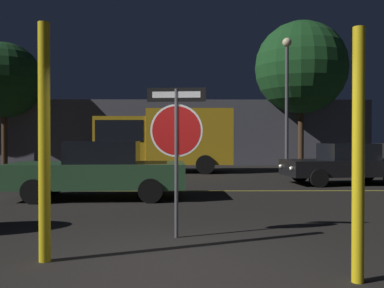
{
  "coord_description": "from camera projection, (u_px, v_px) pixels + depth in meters",
  "views": [
    {
      "loc": [
        0.09,
        -5.17,
        1.58
      ],
      "look_at": [
        0.2,
        4.38,
        1.45
      ],
      "focal_mm": 40.0,
      "sensor_mm": 36.0,
      "label": 1
    }
  ],
  "objects": [
    {
      "name": "passing_car_2",
      "position": [
        100.0,
        170.0,
        11.24
      ],
      "size": [
        4.67,
        2.17,
        1.5
      ],
      "rotation": [
        0.0,
        0.0,
        1.61
      ],
      "color": "#335B38",
      "rests_on": "ground_plane"
    },
    {
      "name": "passing_car_3",
      "position": [
        345.0,
        164.0,
        14.7
      ],
      "size": [
        4.31,
        2.19,
        1.4
      ],
      "rotation": [
        0.0,
        0.0,
        1.67
      ],
      "color": "black",
      "rests_on": "ground_plane"
    },
    {
      "name": "building_backdrop",
      "position": [
        149.0,
        133.0,
        26.67
      ],
      "size": [
        26.44,
        3.51,
        3.85
      ],
      "primitive_type": "cube",
      "color": "#4C4C56",
      "rests_on": "ground_plane"
    },
    {
      "name": "stop_sign",
      "position": [
        176.0,
        131.0,
        6.76
      ],
      "size": [
        0.93,
        0.12,
        2.38
      ],
      "rotation": [
        0.0,
        0.0,
        -0.1
      ],
      "color": "#4C4C51",
      "rests_on": "ground_plane"
    },
    {
      "name": "ground_plane",
      "position": [
        180.0,
        268.0,
        5.19
      ],
      "size": [
        260.0,
        260.0,
        0.0
      ],
      "primitive_type": "plane",
      "color": "black"
    },
    {
      "name": "road_center_stripe",
      "position": [
        184.0,
        191.0,
        12.78
      ],
      "size": [
        41.67,
        0.12,
        0.01
      ],
      "primitive_type": "cube",
      "color": "gold",
      "rests_on": "ground_plane"
    },
    {
      "name": "delivery_truck",
      "position": [
        162.0,
        138.0,
        19.88
      ],
      "size": [
        6.24,
        2.55,
        2.91
      ],
      "rotation": [
        0.0,
        0.0,
        1.56
      ],
      "color": "gold",
      "rests_on": "ground_plane"
    },
    {
      "name": "tree_2",
      "position": [
        4.0,
        80.0,
        24.06
      ],
      "size": [
        4.22,
        4.22,
        6.97
      ],
      "color": "#422D1E",
      "rests_on": "ground_plane"
    },
    {
      "name": "yellow_pole_right",
      "position": [
        358.0,
        155.0,
        4.66
      ],
      "size": [
        0.13,
        0.13,
        2.79
      ],
      "primitive_type": "cylinder",
      "color": "yellow",
      "rests_on": "ground_plane"
    },
    {
      "name": "yellow_pole_left",
      "position": [
        44.0,
        142.0,
        5.45
      ],
      "size": [
        0.15,
        0.15,
        3.05
      ],
      "primitive_type": "cylinder",
      "color": "yellow",
      "rests_on": "ground_plane"
    },
    {
      "name": "street_lamp",
      "position": [
        287.0,
        87.0,
        19.63
      ],
      "size": [
        0.42,
        0.42,
        6.19
      ],
      "color": "#4C4C51",
      "rests_on": "ground_plane"
    },
    {
      "name": "tree_1",
      "position": [
        301.0,
        68.0,
        24.26
      ],
      "size": [
        5.22,
        5.22,
        8.22
      ],
      "color": "#422D1E",
      "rests_on": "ground_plane"
    }
  ]
}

